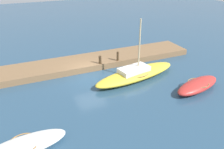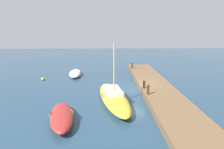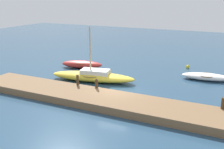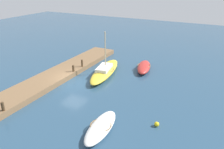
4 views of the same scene
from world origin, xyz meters
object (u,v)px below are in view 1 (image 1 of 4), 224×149
mooring_post_mid_west (100,60)px  rowboat_white (24,146)px  rowboat_red (198,85)px  mooring_post_west (118,56)px  sailboat_yellow (136,74)px

mooring_post_mid_west → rowboat_white: bearing=47.1°
rowboat_red → mooring_post_mid_west: mooring_post_mid_west is taller
mooring_post_west → rowboat_white: bearing=41.0°
sailboat_yellow → mooring_post_mid_west: size_ratio=11.19×
rowboat_red → sailboat_yellow: size_ratio=0.58×
rowboat_white → mooring_post_west: bearing=-145.2°
rowboat_white → rowboat_red: bearing=179.8°
rowboat_red → rowboat_white: rowboat_red is taller
sailboat_yellow → mooring_post_mid_west: bearing=-66.0°
sailboat_yellow → mooring_post_mid_west: (2.03, -2.96, 0.44)m
sailboat_yellow → mooring_post_west: size_ratio=9.46×
rowboat_red → mooring_post_mid_west: 8.47m
rowboat_white → mooring_post_west: (-9.00, -7.81, 0.66)m
sailboat_yellow → mooring_post_mid_west: 3.62m
mooring_post_west → sailboat_yellow: bearing=95.5°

